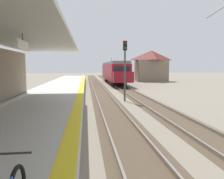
# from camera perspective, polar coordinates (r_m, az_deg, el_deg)

# --- Properties ---
(station_platform) EXTENTS (5.00, 80.00, 0.91)m
(station_platform) POSITION_cam_1_polar(r_m,az_deg,el_deg) (12.52, -19.41, -5.99)
(station_platform) COLOR #B7B5AD
(station_platform) RESTS_ON ground
(track_pair_nearest_platform) EXTENTS (2.34, 120.00, 0.16)m
(track_pair_nearest_platform) POSITION_cam_1_polar(r_m,az_deg,el_deg) (16.31, -0.89, -4.34)
(track_pair_nearest_platform) COLOR #4C3D2D
(track_pair_nearest_platform) RESTS_ON ground
(track_pair_middle) EXTENTS (2.34, 120.00, 0.16)m
(track_pair_middle) POSITION_cam_1_polar(r_m,az_deg,el_deg) (17.00, 10.61, -4.02)
(track_pair_middle) COLOR #4C3D2D
(track_pair_middle) RESTS_ON ground
(approaching_train) EXTENTS (2.93, 19.60, 4.76)m
(approaching_train) POSITION_cam_1_polar(r_m,az_deg,el_deg) (39.03, 0.57, 4.84)
(approaching_train) COLOR maroon
(approaching_train) RESTS_ON ground
(rail_signal_post) EXTENTS (0.32, 0.34, 5.20)m
(rail_signal_post) POSITION_cam_1_polar(r_m,az_deg,el_deg) (18.62, 3.46, 6.67)
(rail_signal_post) COLOR #4C4C4C
(rail_signal_post) RESTS_ON ground
(distant_trackside_house) EXTENTS (6.60, 5.28, 6.40)m
(distant_trackside_house) POSITION_cam_1_polar(r_m,az_deg,el_deg) (45.76, 10.37, 6.37)
(distant_trackside_house) COLOR #7F705B
(distant_trackside_house) RESTS_ON ground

